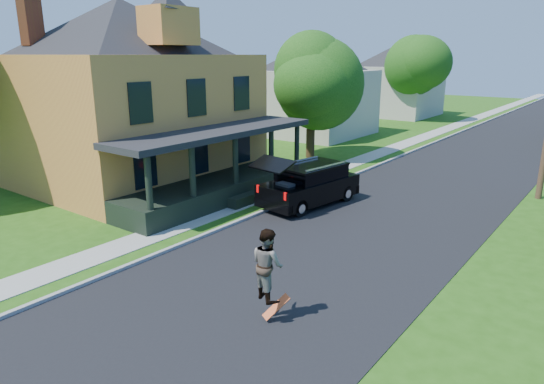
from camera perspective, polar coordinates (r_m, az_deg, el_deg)
The scene contains 13 objects.
ground at distance 13.33m, azimuth -2.43°, elevation -11.94°, with size 140.00×140.00×0.00m, color #244F0F.
street at distance 30.65m, azimuth 22.14°, elevation 3.02°, with size 8.00×120.00×0.02m, color black.
curb at distance 31.89m, azimuth 15.14°, elevation 4.11°, with size 0.15×120.00×0.12m, color gray.
sidewalk at distance 32.49m, azimuth 12.62°, elevation 4.49°, with size 1.30×120.00×0.03m, color gray.
front_walk at distance 23.58m, azimuth -10.99°, elevation 0.32°, with size 6.50×1.20×0.03m, color gray.
main_house at distance 25.35m, azimuth -16.73°, elevation 12.32°, with size 15.56×15.56×10.10m.
neighbor_house_mid at distance 39.24m, azimuth 4.80°, elevation 12.90°, with size 12.78×12.78×8.30m.
neighbor_house_far at distance 53.41m, azimuth 14.33°, elevation 13.27°, with size 12.78×12.78×8.30m.
black_suv at distance 20.65m, azimuth 4.39°, elevation 0.90°, with size 2.55×5.20×2.33m.
skateboarder at distance 11.59m, azimuth -0.53°, elevation -8.49°, with size 1.04×0.93×1.77m.
skateboard at distance 11.99m, azimuth 0.51°, elevation -13.46°, with size 0.52×0.58×0.58m.
tree_left_mid at distance 30.01m, azimuth 4.66°, elevation 13.79°, with size 6.81×6.61×8.15m.
tree_left_far at distance 49.28m, azimuth 16.36°, elevation 14.48°, with size 5.58×5.48×8.52m.
Camera 1 is at (7.56, -9.05, 6.23)m, focal length 32.00 mm.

